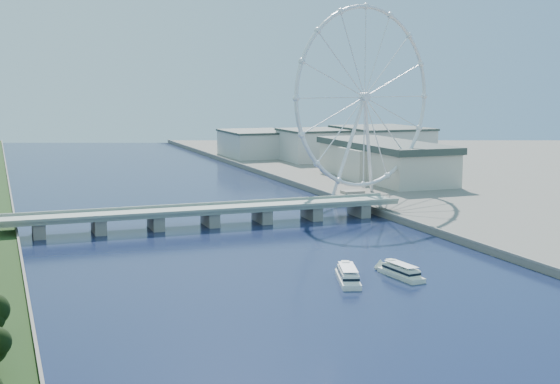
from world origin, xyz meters
TOP-DOWN VIEW (x-y plane):
  - westminster_bridge at (0.00, 300.00)m, footprint 220.00×22.00m
  - london_eye at (119.98, 355.08)m, footprint 113.60×39.12m
  - county_hall at (175.00, 430.00)m, footprint 54.00×144.00m
  - city_skyline at (39.22, 560.08)m, footprint 505.00×280.00m
  - tour_boat_near at (19.03, 163.18)m, footprint 16.52×30.87m
  - tour_boat_far at (42.35, 162.65)m, footprint 9.90×28.07m

SIDE VIEW (x-z plane):
  - county_hall at x=175.00m, z-range -17.50..17.50m
  - tour_boat_near at x=19.03m, z-range -3.31..3.31m
  - tour_boat_far at x=42.35m, z-range -3.03..3.03m
  - westminster_bridge at x=0.00m, z-range 1.88..11.38m
  - city_skyline at x=39.22m, z-range 0.96..32.96m
  - london_eye at x=119.98m, z-range 5.37..129.67m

